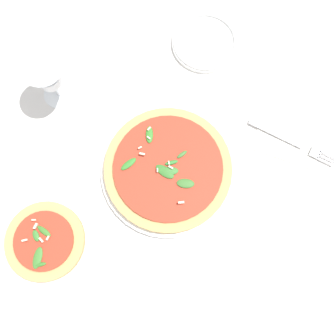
% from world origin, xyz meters
% --- Properties ---
extents(ground_plane, '(6.00, 6.00, 0.00)m').
position_xyz_m(ground_plane, '(0.00, 0.00, 0.00)').
color(ground_plane, silver).
extents(pizza_arugula_main, '(0.32, 0.32, 0.05)m').
position_xyz_m(pizza_arugula_main, '(-0.03, -0.03, 0.02)').
color(pizza_arugula_main, white).
rests_on(pizza_arugula_main, ground_plane).
extents(pizza_personal_side, '(0.20, 0.20, 0.05)m').
position_xyz_m(pizza_personal_side, '(-0.29, -0.21, 0.02)').
color(pizza_personal_side, white).
rests_on(pizza_personal_side, ground_plane).
extents(wine_glass, '(0.10, 0.10, 0.14)m').
position_xyz_m(wine_glass, '(-0.31, 0.15, 0.10)').
color(wine_glass, white).
rests_on(wine_glass, ground_plane).
extents(napkin, '(0.18, 0.14, 0.01)m').
position_xyz_m(napkin, '(0.26, 0.06, 0.00)').
color(napkin, silver).
rests_on(napkin, ground_plane).
extents(fork, '(0.21, 0.11, 0.00)m').
position_xyz_m(fork, '(0.27, 0.06, 0.01)').
color(fork, silver).
rests_on(fork, ground_plane).
extents(side_plate_white, '(0.17, 0.17, 0.02)m').
position_xyz_m(side_plate_white, '(0.05, 0.31, 0.01)').
color(side_plate_white, white).
rests_on(side_plate_white, ground_plane).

